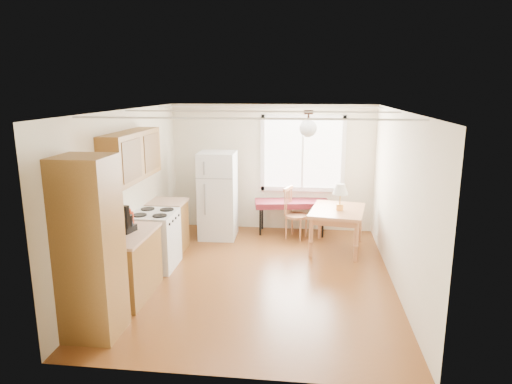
% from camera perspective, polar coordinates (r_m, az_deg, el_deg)
% --- Properties ---
extents(room_shell, '(4.60, 5.60, 2.62)m').
position_cam_1_polar(room_shell, '(6.68, 0.29, -0.62)').
color(room_shell, '#512910').
rests_on(room_shell, ground).
extents(kitchen_run, '(0.65, 3.40, 2.20)m').
position_cam_1_polar(kitchen_run, '(6.61, -15.36, -4.93)').
color(kitchen_run, brown).
rests_on(kitchen_run, ground).
extents(window_unit, '(1.64, 0.05, 1.51)m').
position_cam_1_polar(window_unit, '(9.01, 5.85, 4.81)').
color(window_unit, white).
rests_on(window_unit, room_shell).
extents(pendant_light, '(0.26, 0.26, 0.40)m').
position_cam_1_polar(pendant_light, '(6.87, 6.54, 8.03)').
color(pendant_light, black).
rests_on(pendant_light, room_shell).
extents(refrigerator, '(0.70, 0.72, 1.65)m').
position_cam_1_polar(refrigerator, '(8.66, -4.79, -0.40)').
color(refrigerator, silver).
rests_on(refrigerator, ground).
extents(bench, '(1.50, 0.76, 0.66)m').
position_cam_1_polar(bench, '(8.93, 4.51, -1.51)').
color(bench, '#5A151F').
rests_on(bench, ground).
extents(dining_table, '(1.07, 1.31, 0.74)m').
position_cam_1_polar(dining_table, '(8.13, 10.13, -2.82)').
color(dining_table, '#9F633D').
rests_on(dining_table, ground).
extents(chair, '(0.47, 0.47, 0.97)m').
position_cam_1_polar(chair, '(8.69, 4.53, -2.18)').
color(chair, '#9F633D').
rests_on(chair, ground).
extents(table_lamp, '(0.27, 0.27, 0.46)m').
position_cam_1_polar(table_lamp, '(7.96, 10.50, 0.10)').
color(table_lamp, gold).
rests_on(table_lamp, dining_table).
extents(coffee_maker, '(0.25, 0.30, 0.40)m').
position_cam_1_polar(coffee_maker, '(6.40, -16.05, -3.62)').
color(coffee_maker, black).
rests_on(coffee_maker, kitchen_run).
extents(kettle, '(0.12, 0.12, 0.23)m').
position_cam_1_polar(kettle, '(6.81, -15.52, -3.06)').
color(kettle, red).
rests_on(kettle, kitchen_run).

